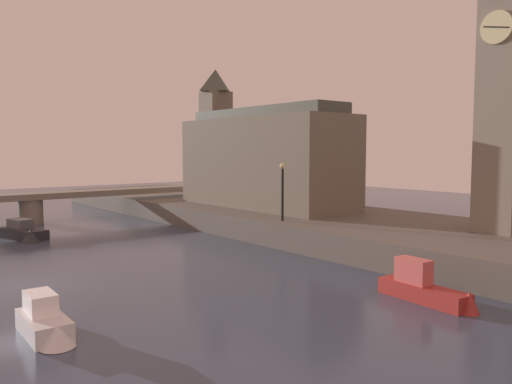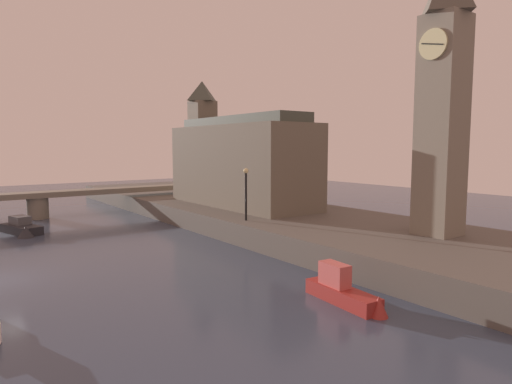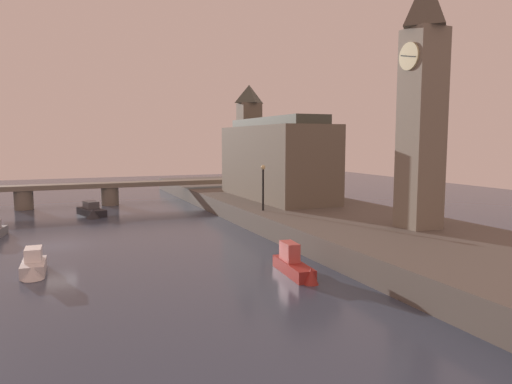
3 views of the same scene
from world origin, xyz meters
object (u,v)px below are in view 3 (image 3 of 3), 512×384
(boat_barge_dark, at_px, (92,212))
(streetlamp, at_px, (263,182))
(clock_tower, at_px, (422,98))
(parliament_hall, at_px, (273,158))
(boat_ferry_white, at_px, (33,266))
(boat_dinghy_red, at_px, (295,266))

(boat_barge_dark, bearing_deg, streetlamp, 45.12)
(clock_tower, relative_size, streetlamp, 4.36)
(parliament_hall, relative_size, boat_barge_dark, 3.21)
(parliament_hall, relative_size, streetlamp, 4.32)
(clock_tower, bearing_deg, boat_ferry_white, -99.03)
(boat_dinghy_red, xyz_separation_m, boat_barge_dark, (-24.70, -8.46, -0.08))
(parliament_hall, distance_m, streetlamp, 8.84)
(boat_dinghy_red, relative_size, boat_barge_dark, 0.88)
(parliament_hall, bearing_deg, streetlamp, -30.00)
(clock_tower, xyz_separation_m, parliament_hall, (-18.17, -1.78, -4.30))
(clock_tower, distance_m, boat_barge_dark, 30.57)
(parliament_hall, height_order, boat_ferry_white, parliament_hall)
(streetlamp, relative_size, boat_dinghy_red, 0.84)
(streetlamp, bearing_deg, parliament_hall, 150.00)
(parliament_hall, distance_m, boat_ferry_white, 25.79)
(parliament_hall, height_order, boat_barge_dark, parliament_hall)
(boat_dinghy_red, bearing_deg, streetlamp, 163.76)
(boat_ferry_white, bearing_deg, streetlamp, 113.35)
(parliament_hall, bearing_deg, boat_dinghy_red, -21.72)
(parliament_hall, xyz_separation_m, boat_ferry_white, (14.60, -20.70, -4.88))
(boat_barge_dark, bearing_deg, parliament_hall, 74.58)
(streetlamp, xyz_separation_m, boat_ferry_white, (7.06, -16.35, -3.31))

